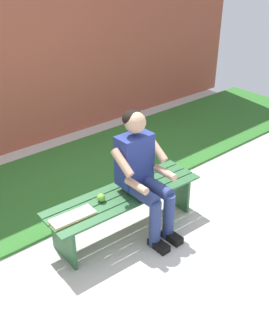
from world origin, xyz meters
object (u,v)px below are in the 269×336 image
at_px(person_seated, 143,171).
at_px(apple, 101,198).
at_px(bench_near, 125,202).
at_px(book_open, 73,217).

xyz_separation_m(person_seated, apple, (0.39, -0.14, -0.21)).
distance_m(bench_near, book_open, 0.60).
relative_size(bench_near, person_seated, 1.33).
xyz_separation_m(bench_near, person_seated, (-0.14, 0.10, 0.35)).
bearing_deg(book_open, bench_near, -177.02).
distance_m(person_seated, book_open, 0.78).
distance_m(bench_near, person_seated, 0.39).
distance_m(person_seated, apple, 0.46).
xyz_separation_m(bench_near, apple, (0.25, -0.04, 0.14)).
height_order(person_seated, book_open, person_seated).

